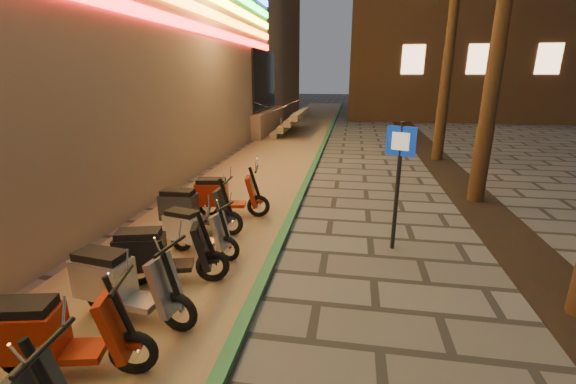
% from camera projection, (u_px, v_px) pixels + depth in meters
% --- Properties ---
extents(parking_strip, '(3.40, 60.00, 0.01)m').
position_uv_depth(parking_strip, '(267.00, 165.00, 13.78)').
color(parking_strip, '#8C7251').
rests_on(parking_strip, ground).
extents(green_curb, '(0.18, 60.00, 0.10)m').
position_uv_depth(green_curb, '(314.00, 166.00, 13.50)').
color(green_curb, '#256439').
rests_on(green_curb, ground).
extents(planting_strip, '(1.20, 40.00, 0.02)m').
position_uv_depth(planting_strip, '(503.00, 230.00, 8.09)').
color(planting_strip, black).
rests_on(planting_strip, ground).
extents(pedestrian_sign, '(0.49, 0.24, 2.37)m').
position_uv_depth(pedestrian_sign, '(399.00, 169.00, 6.82)').
color(pedestrian_sign, black).
rests_on(pedestrian_sign, ground).
extents(scooter_4, '(1.72, 0.80, 1.21)m').
position_uv_depth(scooter_4, '(52.00, 335.00, 4.04)').
color(scooter_4, black).
rests_on(scooter_4, ground).
extents(scooter_5, '(1.76, 0.71, 1.24)m').
position_uv_depth(scooter_5, '(121.00, 283.00, 5.02)').
color(scooter_5, black).
rests_on(scooter_5, ground).
extents(scooter_6, '(1.69, 0.85, 1.19)m').
position_uv_depth(scooter_6, '(158.00, 254.00, 5.88)').
color(scooter_6, black).
rests_on(scooter_6, ground).
extents(scooter_7, '(1.49, 0.70, 1.05)m').
position_uv_depth(scooter_7, '(193.00, 231.00, 6.91)').
color(scooter_7, black).
rests_on(scooter_7, ground).
extents(scooter_8, '(1.70, 0.60, 1.20)m').
position_uv_depth(scooter_8, '(191.00, 209.00, 7.80)').
color(scooter_8, black).
rests_on(scooter_8, ground).
extents(scooter_9, '(1.68, 0.70, 1.18)m').
position_uv_depth(scooter_9, '(223.00, 195.00, 8.70)').
color(scooter_9, black).
rests_on(scooter_9, ground).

